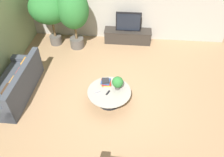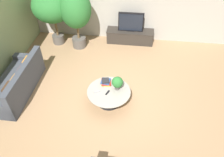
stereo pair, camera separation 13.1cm
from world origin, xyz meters
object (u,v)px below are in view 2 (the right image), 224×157
object	(u,v)px
potted_palm_tall	(52,7)
potted_plant_tabletop	(117,83)
television	(131,22)
coffee_table	(109,94)
couch_by_wall	(17,83)
media_console	(130,36)
potted_palm_corner	(76,11)

from	to	relation	value
potted_palm_tall	potted_plant_tabletop	distance (m)	3.53
television	potted_plant_tabletop	world-z (taller)	television
potted_palm_tall	coffee_table	bearing A→B (deg)	-50.37
couch_by_wall	media_console	bearing A→B (deg)	135.03
television	couch_by_wall	xyz separation A→B (m)	(-2.87, -2.87, -0.49)
coffee_table	potted_palm_tall	world-z (taller)	potted_palm_tall
potted_palm_tall	potted_plant_tabletop	world-z (taller)	potted_palm_tall
media_console	potted_palm_tall	bearing A→B (deg)	-171.96
potted_palm_corner	potted_plant_tabletop	distance (m)	2.93
coffee_table	couch_by_wall	bearing A→B (deg)	177.57
media_console	couch_by_wall	bearing A→B (deg)	-134.97
television	potted_palm_corner	world-z (taller)	potted_palm_corner
television	potted_palm_corner	xyz separation A→B (m)	(-1.74, -0.50, 0.53)
media_console	potted_palm_tall	distance (m)	2.78
media_console	potted_palm_tall	xyz separation A→B (m)	(-2.53, -0.36, 1.10)
television	potted_palm_tall	world-z (taller)	potted_palm_tall
couch_by_wall	potted_palm_tall	distance (m)	2.75
couch_by_wall	potted_palm_tall	size ratio (longest dim) A/B	1.08
television	potted_palm_tall	xyz separation A→B (m)	(-2.53, -0.36, 0.55)
coffee_table	potted_plant_tabletop	world-z (taller)	potted_plant_tabletop
potted_plant_tabletop	television	bearing A→B (deg)	86.86
couch_by_wall	potted_plant_tabletop	distance (m)	2.73
media_console	couch_by_wall	distance (m)	4.06
television	potted_palm_tall	distance (m)	2.61
media_console	potted_palm_corner	bearing A→B (deg)	-163.95
television	coffee_table	world-z (taller)	television
television	potted_palm_tall	bearing A→B (deg)	-172.00
couch_by_wall	potted_plant_tabletop	world-z (taller)	couch_by_wall
media_console	coffee_table	bearing A→B (deg)	-96.84
potted_palm_tall	potted_palm_corner	bearing A→B (deg)	-10.17
media_console	coffee_table	size ratio (longest dim) A/B	1.50
television	couch_by_wall	size ratio (longest dim) A/B	0.42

